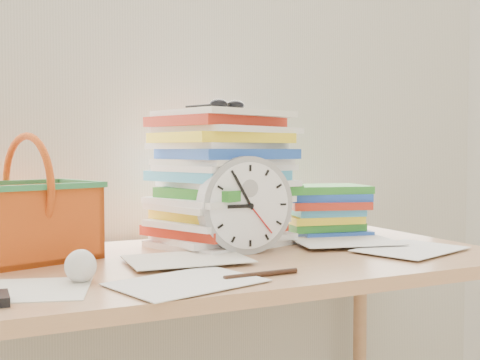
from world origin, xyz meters
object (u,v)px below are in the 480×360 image
clock (245,205)px  basket (27,198)px  desk (215,289)px  book_stack (327,211)px  paper_stack (223,178)px

clock → basket: size_ratio=0.84×
desk → book_stack: bearing=21.7°
clock → book_stack: clock is taller
paper_stack → basket: 0.50m
book_stack → paper_stack: bearing=-179.6°
desk → clock: (0.09, 0.02, 0.19)m
paper_stack → basket: (-0.50, -0.01, -0.03)m
book_stack → basket: bearing=-179.0°
book_stack → basket: size_ratio=0.90×
paper_stack → clock: (-0.01, -0.15, -0.06)m
paper_stack → clock: paper_stack is taller
clock → paper_stack: bearing=87.1°
basket → book_stack: bearing=-17.7°
desk → paper_stack: bearing=60.0°
desk → book_stack: size_ratio=5.46×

